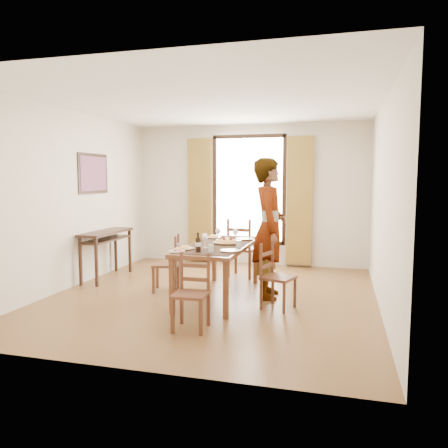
% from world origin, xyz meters
% --- Properties ---
extents(ground, '(5.00, 5.00, 0.00)m').
position_xyz_m(ground, '(0.00, 0.00, 0.00)').
color(ground, '#4B2C17').
rests_on(ground, ground).
extents(room_shell, '(4.60, 5.10, 2.74)m').
position_xyz_m(room_shell, '(-0.00, 0.13, 1.54)').
color(room_shell, beige).
rests_on(room_shell, ground).
extents(console_table, '(0.38, 1.20, 0.80)m').
position_xyz_m(console_table, '(-2.03, 0.60, 0.68)').
color(console_table, black).
rests_on(console_table, ground).
extents(dining_table, '(0.81, 1.96, 0.76)m').
position_xyz_m(dining_table, '(0.10, -0.01, 0.69)').
color(dining_table, brown).
rests_on(dining_table, ground).
extents(chair_west, '(0.45, 0.45, 0.84)m').
position_xyz_m(chair_west, '(-0.72, 0.10, 0.39)').
color(chair_west, brown).
rests_on(chair_west, ground).
extents(chair_north, '(0.49, 0.49, 1.00)m').
position_xyz_m(chair_north, '(0.12, 1.32, 0.47)').
color(chair_north, brown).
rests_on(chair_north, ground).
extents(chair_south, '(0.39, 0.39, 0.84)m').
position_xyz_m(chair_south, '(0.16, -1.36, 0.39)').
color(chair_south, brown).
rests_on(chair_south, ground).
extents(chair_east, '(0.48, 0.48, 0.85)m').
position_xyz_m(chair_east, '(0.95, -0.34, 0.40)').
color(chair_east, brown).
rests_on(chair_east, ground).
extents(man, '(0.85, 0.67, 1.95)m').
position_xyz_m(man, '(0.77, 0.18, 0.98)').
color(man, gray).
rests_on(man, ground).
extents(plate_sw, '(0.27, 0.27, 0.05)m').
position_xyz_m(plate_sw, '(-0.21, -0.57, 0.78)').
color(plate_sw, silver).
rests_on(plate_sw, dining_table).
extents(plate_se, '(0.27, 0.27, 0.05)m').
position_xyz_m(plate_se, '(0.41, -0.57, 0.78)').
color(plate_se, silver).
rests_on(plate_se, dining_table).
extents(plate_nw, '(0.27, 0.27, 0.05)m').
position_xyz_m(plate_nw, '(-0.16, 0.55, 0.78)').
color(plate_nw, silver).
rests_on(plate_nw, dining_table).
extents(plate_ne, '(0.27, 0.27, 0.05)m').
position_xyz_m(plate_ne, '(0.34, 0.50, 0.78)').
color(plate_ne, silver).
rests_on(plate_ne, dining_table).
extents(pasta_platter, '(0.40, 0.40, 0.10)m').
position_xyz_m(pasta_platter, '(0.20, 0.05, 0.81)').
color(pasta_platter, '#B15F16').
rests_on(pasta_platter, dining_table).
extents(caprese_plate, '(0.20, 0.20, 0.04)m').
position_xyz_m(caprese_plate, '(-0.24, -0.77, 0.78)').
color(caprese_plate, silver).
rests_on(caprese_plate, dining_table).
extents(wine_glass_a, '(0.08, 0.08, 0.18)m').
position_xyz_m(wine_glass_a, '(0.01, -0.39, 0.85)').
color(wine_glass_a, white).
rests_on(wine_glass_a, dining_table).
extents(wine_glass_b, '(0.08, 0.08, 0.18)m').
position_xyz_m(wine_glass_b, '(0.24, 0.35, 0.85)').
color(wine_glass_b, white).
rests_on(wine_glass_b, dining_table).
extents(wine_glass_c, '(0.08, 0.08, 0.18)m').
position_xyz_m(wine_glass_c, '(-0.03, 0.36, 0.85)').
color(wine_glass_c, white).
rests_on(wine_glass_c, dining_table).
extents(tumbler_a, '(0.07, 0.07, 0.10)m').
position_xyz_m(tumbler_a, '(0.44, -0.27, 0.81)').
color(tumbler_a, silver).
rests_on(tumbler_a, dining_table).
extents(tumbler_b, '(0.07, 0.07, 0.10)m').
position_xyz_m(tumbler_b, '(-0.22, 0.32, 0.81)').
color(tumbler_b, silver).
rests_on(tumbler_b, dining_table).
extents(tumbler_c, '(0.07, 0.07, 0.10)m').
position_xyz_m(tumbler_c, '(0.18, -0.69, 0.81)').
color(tumbler_c, silver).
rests_on(tumbler_c, dining_table).
extents(wine_bottle, '(0.07, 0.07, 0.25)m').
position_xyz_m(wine_bottle, '(0.03, -0.73, 0.88)').
color(wine_bottle, black).
rests_on(wine_bottle, dining_table).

